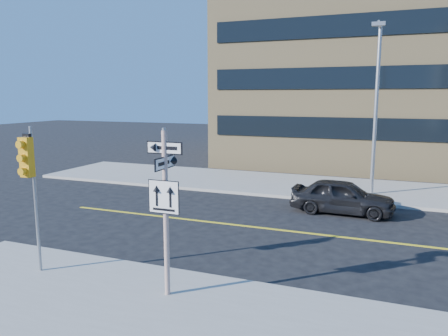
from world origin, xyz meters
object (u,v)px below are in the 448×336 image
at_px(sign_pole, 165,203).
at_px(parked_car_a, 342,196).
at_px(traffic_signal, 29,169).
at_px(streetlight_a, 376,100).

distance_m(sign_pole, parked_car_a, 10.40).
height_order(traffic_signal, streetlight_a, streetlight_a).
height_order(sign_pole, streetlight_a, streetlight_a).
distance_m(sign_pole, traffic_signal, 4.05).
distance_m(parked_car_a, streetlight_a, 5.40).
bearing_deg(parked_car_a, sign_pole, 164.85).
xyz_separation_m(sign_pole, traffic_signal, (-4.00, -0.15, 0.59)).
bearing_deg(parked_car_a, streetlight_a, -14.16).
bearing_deg(parked_car_a, traffic_signal, 146.75).
relative_size(traffic_signal, streetlight_a, 0.50).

